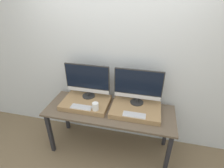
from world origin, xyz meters
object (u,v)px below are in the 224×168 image
Objects in this scene: monitor_right at (138,86)px; keyboard_right at (134,115)px; keyboard_left at (81,107)px; mug at (95,106)px; monitor_left at (87,80)px.

keyboard_right is (-0.00, -0.29, -0.27)m from monitor_right.
keyboard_left is 0.82m from monitor_right.
keyboard_left is at bearing 180.00° from keyboard_right.
monitor_right is 0.39m from keyboard_right.
keyboard_right is at bearing -0.00° from mug.
keyboard_left is 2.78× the size of mug.
mug is (0.20, 0.00, 0.04)m from keyboard_left.
mug reaches higher than keyboard_right.
mug is (0.20, -0.29, -0.22)m from monitor_left.
monitor_right is at bearing 0.00° from monitor_left.
monitor_left is at bearing 125.16° from mug.
monitor_left is 0.72m from monitor_right.
monitor_left and monitor_right have the same top height.
keyboard_left is at bearing -180.00° from mug.
keyboard_left is 0.72m from keyboard_right.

